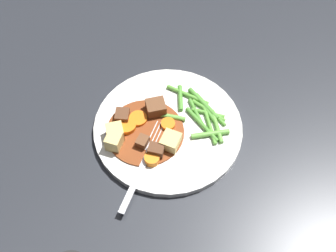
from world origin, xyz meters
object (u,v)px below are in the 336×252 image
potato_chunk_1 (114,141)px  meat_chunk_0 (122,116)px  carrot_slice_1 (167,122)px  meat_chunk_1 (143,142)px  carrot_slice_3 (138,119)px  dinner_plate (168,128)px  meat_chunk_3 (153,109)px  potato_chunk_2 (115,132)px  carrot_slice_0 (126,126)px  meat_chunk_2 (156,150)px  potato_chunk_0 (171,141)px  fork (145,162)px  carrot_slice_2 (152,159)px

potato_chunk_1 → meat_chunk_0: bearing=-136.1°
carrot_slice_1 → meat_chunk_1: meat_chunk_1 is taller
meat_chunk_0 → carrot_slice_3: bearing=141.4°
potato_chunk_1 → meat_chunk_1: size_ratio=1.35×
meat_chunk_1 → dinner_plate: bearing=-174.1°
meat_chunk_0 → meat_chunk_3: bearing=158.8°
carrot_slice_3 → potato_chunk_2: size_ratio=1.12×
carrot_slice_0 → meat_chunk_2: meat_chunk_2 is taller
potato_chunk_0 → carrot_slice_0: bearing=-59.9°
meat_chunk_1 → fork: 0.04m
meat_chunk_1 → meat_chunk_2: size_ratio=0.84×
carrot_slice_1 → meat_chunk_1: 0.06m
dinner_plate → meat_chunk_0: bearing=-45.1°
meat_chunk_0 → fork: 0.09m
potato_chunk_2 → fork: (-0.01, 0.07, -0.01)m
carrot_slice_3 → fork: bearing=63.7°
carrot_slice_3 → meat_chunk_3: 0.03m
potato_chunk_2 → meat_chunk_1: potato_chunk_2 is taller
meat_chunk_3 → fork: (0.07, 0.07, -0.01)m
dinner_plate → potato_chunk_1: 0.10m
dinner_plate → carrot_slice_2: 0.07m
meat_chunk_3 → fork: size_ratio=0.21×
potato_chunk_0 → meat_chunk_2: potato_chunk_0 is taller
meat_chunk_0 → dinner_plate: bearing=134.9°
dinner_plate → potato_chunk_2: (0.08, -0.03, 0.02)m
dinner_plate → potato_chunk_0: size_ratio=8.03×
carrot_slice_1 → potato_chunk_2: bearing=-19.0°
carrot_slice_0 → carrot_slice_2: size_ratio=1.34×
potato_chunk_2 → meat_chunk_2: (-0.04, 0.07, -0.00)m
meat_chunk_3 → potato_chunk_2: bearing=1.8°
carrot_slice_0 → potato_chunk_1: size_ratio=1.18×
carrot_slice_2 → meat_chunk_3: (-0.06, -0.08, 0.01)m
potato_chunk_1 → meat_chunk_3: 0.09m
potato_chunk_1 → meat_chunk_3: bearing=-169.0°
dinner_plate → potato_chunk_2: bearing=-21.8°
carrot_slice_2 → meat_chunk_2: size_ratio=0.99×
dinner_plate → carrot_slice_2: (0.06, 0.04, 0.01)m
carrot_slice_3 → meat_chunk_0: (0.02, -0.02, 0.01)m
meat_chunk_0 → meat_chunk_3: 0.05m
meat_chunk_2 → carrot_slice_1: bearing=-142.6°
carrot_slice_1 → potato_chunk_1: bearing=-8.7°
dinner_plate → carrot_slice_1: carrot_slice_1 is taller
meat_chunk_0 → meat_chunk_2: same height
dinner_plate → fork: bearing=26.6°
carrot_slice_0 → potato_chunk_0: 0.08m
carrot_slice_3 → meat_chunk_1: 0.05m
carrot_slice_2 → meat_chunk_1: bearing=-97.8°
carrot_slice_0 → potato_chunk_2: size_ratio=1.22×
potato_chunk_0 → potato_chunk_2: 0.09m
dinner_plate → fork: fork is taller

